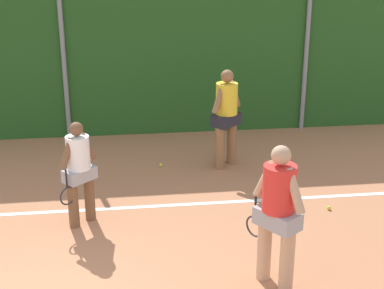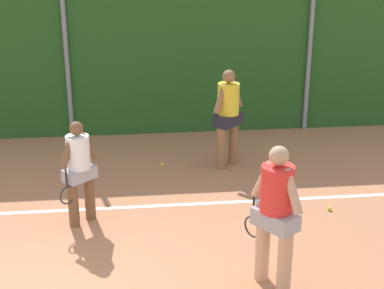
{
  "view_description": "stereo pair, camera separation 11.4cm",
  "coord_description": "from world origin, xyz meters",
  "px_view_note": "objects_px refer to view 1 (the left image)",
  "views": [
    {
      "loc": [
        1.19,
        -5.36,
        4.06
      ],
      "look_at": [
        2.18,
        2.49,
        1.19
      ],
      "focal_mm": 52.69,
      "sensor_mm": 36.0,
      "label": 1
    },
    {
      "loc": [
        1.3,
        -5.37,
        4.06
      ],
      "look_at": [
        2.18,
        2.49,
        1.19
      ],
      "focal_mm": 52.69,
      "sensor_mm": 36.0,
      "label": 2
    }
  ],
  "objects_px": {
    "player_foreground_near": "(278,209)",
    "tennis_ball_2": "(329,208)",
    "player_midcourt": "(79,168)",
    "player_backcourt_far": "(226,113)",
    "tennis_ball_1": "(161,165)"
  },
  "relations": [
    {
      "from": "player_foreground_near",
      "to": "player_midcourt",
      "type": "distance_m",
      "value": 3.15
    },
    {
      "from": "player_foreground_near",
      "to": "player_midcourt",
      "type": "height_order",
      "value": "player_foreground_near"
    },
    {
      "from": "player_foreground_near",
      "to": "tennis_ball_1",
      "type": "bearing_deg",
      "value": -19.49
    },
    {
      "from": "player_midcourt",
      "to": "tennis_ball_2",
      "type": "xyz_separation_m",
      "value": [
        3.89,
        -0.05,
        -0.87
      ]
    },
    {
      "from": "tennis_ball_1",
      "to": "tennis_ball_2",
      "type": "xyz_separation_m",
      "value": [
        2.54,
        -2.17,
        0.0
      ]
    },
    {
      "from": "tennis_ball_1",
      "to": "tennis_ball_2",
      "type": "relative_size",
      "value": 1.0
    },
    {
      "from": "player_midcourt",
      "to": "player_backcourt_far",
      "type": "height_order",
      "value": "player_backcourt_far"
    },
    {
      "from": "tennis_ball_1",
      "to": "player_midcourt",
      "type": "bearing_deg",
      "value": -122.47
    },
    {
      "from": "tennis_ball_2",
      "to": "player_midcourt",
      "type": "bearing_deg",
      "value": 179.27
    },
    {
      "from": "player_backcourt_far",
      "to": "player_foreground_near",
      "type": "bearing_deg",
      "value": -132.18
    },
    {
      "from": "player_foreground_near",
      "to": "tennis_ball_1",
      "type": "height_order",
      "value": "player_foreground_near"
    },
    {
      "from": "tennis_ball_2",
      "to": "tennis_ball_1",
      "type": "bearing_deg",
      "value": 139.44
    },
    {
      "from": "player_midcourt",
      "to": "tennis_ball_1",
      "type": "xyz_separation_m",
      "value": [
        1.35,
        2.12,
        -0.87
      ]
    },
    {
      "from": "player_midcourt",
      "to": "tennis_ball_1",
      "type": "relative_size",
      "value": 24.41
    },
    {
      "from": "player_foreground_near",
      "to": "tennis_ball_2",
      "type": "distance_m",
      "value": 2.57
    }
  ]
}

